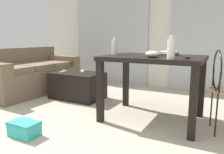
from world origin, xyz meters
name	(u,v)px	position (x,y,z in m)	size (l,w,h in m)	color
ground_plane	(113,118)	(0.00, 1.24, 0.00)	(7.87, 7.87, 0.00)	#B2A893
wall_back	(162,20)	(0.00, 3.28, 1.34)	(5.66, 0.10, 2.68)	silver
curtains	(160,28)	(0.00, 3.19, 1.17)	(3.87, 0.03, 2.33)	#B2B7BC
couch	(30,75)	(-2.01, 1.75, 0.31)	(0.99, 1.77, 0.80)	brown
coffee_table	(78,85)	(-0.94, 1.78, 0.21)	(0.82, 0.53, 0.43)	black
craft_table	(153,66)	(0.44, 1.42, 0.66)	(1.13, 0.83, 0.77)	black
wire_chair	(224,83)	(1.19, 1.39, 0.53)	(0.42, 0.45, 0.87)	tan
bottle_near	(171,49)	(0.71, 1.08, 0.88)	(0.08, 0.08, 0.23)	beige
bottle_far	(115,47)	(-0.06, 1.38, 0.87)	(0.07, 0.07, 0.22)	beige
bowl	(152,54)	(0.49, 1.19, 0.81)	(0.16, 0.16, 0.07)	beige
book_stack	(169,53)	(0.56, 1.61, 0.80)	(0.22, 0.29, 0.05)	#4C4C51
tv_remote_on_table	(186,57)	(0.82, 1.28, 0.78)	(0.05, 0.17, 0.02)	#232326
tv_remote_primary	(63,72)	(-1.17, 1.70, 0.44)	(0.05, 0.15, 0.02)	#B7B7B2
tv_remote_secondary	(82,71)	(-0.92, 1.88, 0.44)	(0.05, 0.18, 0.02)	#B7B7B2
shoebox	(24,129)	(-0.55, 0.35, 0.08)	(0.30, 0.20, 0.15)	#33B2AD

